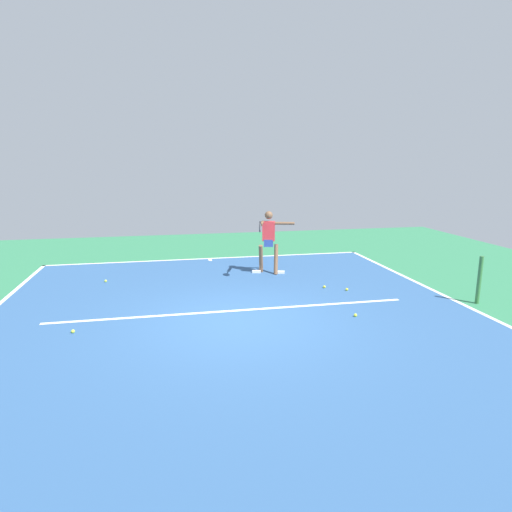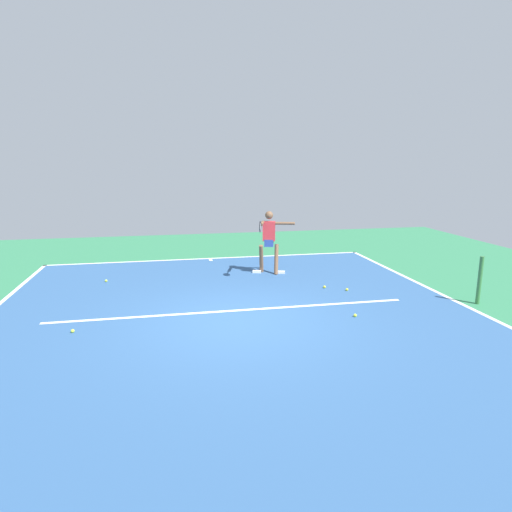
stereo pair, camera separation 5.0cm
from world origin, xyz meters
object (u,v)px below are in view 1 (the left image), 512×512
at_px(tennis_ball_by_sideline, 324,287).
at_px(tennis_player, 269,238).
at_px(net_post, 479,280).
at_px(tennis_ball_near_player, 106,281).
at_px(tennis_ball_by_baseline, 355,315).
at_px(tennis_ball_centre_court, 73,331).
at_px(tennis_ball_near_service_line, 347,289).

bearing_deg(tennis_ball_by_sideline, tennis_player, -58.83).
xyz_separation_m(net_post, tennis_ball_near_player, (8.28, -3.48, -0.50)).
distance_m(tennis_player, tennis_ball_by_sideline, 2.21).
height_order(tennis_ball_by_sideline, tennis_ball_by_baseline, same).
relative_size(net_post, tennis_player, 0.61).
xyz_separation_m(tennis_ball_centre_court, tennis_ball_near_service_line, (-5.99, -1.50, 0.00)).
bearing_deg(tennis_ball_by_baseline, tennis_ball_centre_court, -2.54).
bearing_deg(net_post, tennis_ball_by_baseline, 4.89).
bearing_deg(tennis_ball_near_service_line, tennis_ball_centre_court, 14.10).
bearing_deg(tennis_ball_by_sideline, tennis_ball_centre_court, 18.30).
bearing_deg(net_post, tennis_player, -41.88).
bearing_deg(tennis_player, tennis_ball_by_baseline, 120.37).
relative_size(tennis_player, tennis_ball_near_player, 26.73).
distance_m(tennis_ball_by_sideline, tennis_ball_near_service_line, 0.56).
distance_m(tennis_ball_by_sideline, tennis_ball_by_baseline, 2.07).
xyz_separation_m(tennis_ball_near_service_line, tennis_ball_by_baseline, (0.56, 1.74, 0.00)).
relative_size(tennis_ball_near_player, tennis_ball_by_sideline, 1.00).
bearing_deg(tennis_ball_near_player, tennis_ball_by_baseline, 144.79).
relative_size(net_post, tennis_ball_near_player, 16.21).
bearing_deg(tennis_ball_by_baseline, tennis_player, -76.26).
bearing_deg(net_post, tennis_ball_by_sideline, -32.13).
height_order(tennis_player, tennis_ball_near_service_line, tennis_player).
xyz_separation_m(net_post, tennis_player, (3.92, -3.51, 0.47)).
bearing_deg(tennis_ball_near_player, tennis_ball_by_sideline, 162.88).
bearing_deg(net_post, tennis_ball_centre_court, 0.10).
distance_m(net_post, tennis_ball_by_sideline, 3.45).
xyz_separation_m(tennis_ball_by_sideline, tennis_ball_by_baseline, (0.11, 2.07, 0.00)).
bearing_deg(tennis_ball_near_player, tennis_ball_near_service_line, 161.23).
bearing_deg(tennis_ball_near_player, tennis_player, -179.52).
relative_size(tennis_player, tennis_ball_near_service_line, 26.73).
relative_size(tennis_ball_near_service_line, tennis_ball_by_baseline, 1.00).
xyz_separation_m(tennis_ball_near_player, tennis_ball_by_sideline, (-5.39, 1.66, 0.00)).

